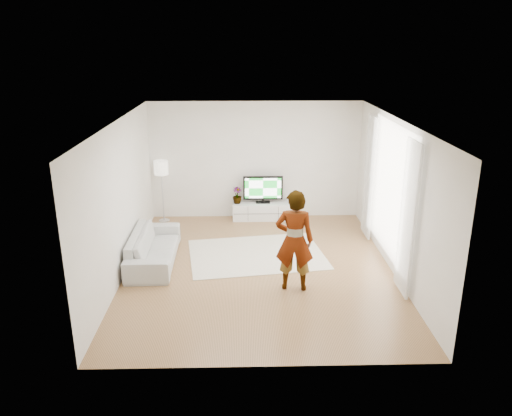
{
  "coord_description": "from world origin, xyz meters",
  "views": [
    {
      "loc": [
        -0.28,
        -8.61,
        4.14
      ],
      "look_at": [
        -0.05,
        0.4,
        1.08
      ],
      "focal_mm": 35.0,
      "sensor_mm": 36.0,
      "label": 1
    }
  ],
  "objects_px": {
    "sofa": "(154,247)",
    "media_console": "(263,211)",
    "television": "(263,188)",
    "floor_lamp": "(161,170)",
    "rug": "(257,254)",
    "player": "(294,240)"
  },
  "relations": [
    {
      "from": "floor_lamp",
      "to": "media_console",
      "type": "bearing_deg",
      "value": 1.56
    },
    {
      "from": "player",
      "to": "television",
      "type": "bearing_deg",
      "value": -76.49
    },
    {
      "from": "player",
      "to": "floor_lamp",
      "type": "relative_size",
      "value": 1.21
    },
    {
      "from": "rug",
      "to": "floor_lamp",
      "type": "distance_m",
      "value": 3.23
    },
    {
      "from": "television",
      "to": "player",
      "type": "relative_size",
      "value": 0.53
    },
    {
      "from": "sofa",
      "to": "television",
      "type": "bearing_deg",
      "value": -43.7
    },
    {
      "from": "player",
      "to": "floor_lamp",
      "type": "distance_m",
      "value": 4.48
    },
    {
      "from": "media_console",
      "to": "television",
      "type": "relative_size",
      "value": 1.54
    },
    {
      "from": "television",
      "to": "media_console",
      "type": "bearing_deg",
      "value": -90.0
    },
    {
      "from": "sofa",
      "to": "rug",
      "type": "bearing_deg",
      "value": -82.97
    },
    {
      "from": "television",
      "to": "floor_lamp",
      "type": "height_order",
      "value": "floor_lamp"
    },
    {
      "from": "media_console",
      "to": "sofa",
      "type": "height_order",
      "value": "sofa"
    },
    {
      "from": "media_console",
      "to": "television",
      "type": "xyz_separation_m",
      "value": [
        0.0,
        0.03,
        0.56
      ]
    },
    {
      "from": "rug",
      "to": "media_console",
      "type": "bearing_deg",
      "value": 84.26
    },
    {
      "from": "television",
      "to": "player",
      "type": "xyz_separation_m",
      "value": [
        0.39,
        -3.6,
        0.14
      ]
    },
    {
      "from": "media_console",
      "to": "rug",
      "type": "xyz_separation_m",
      "value": [
        -0.21,
        -2.11,
        -0.2
      ]
    },
    {
      "from": "media_console",
      "to": "player",
      "type": "distance_m",
      "value": 3.66
    },
    {
      "from": "television",
      "to": "sofa",
      "type": "height_order",
      "value": "television"
    },
    {
      "from": "player",
      "to": "floor_lamp",
      "type": "xyz_separation_m",
      "value": [
        -2.77,
        3.51,
        0.34
      ]
    },
    {
      "from": "sofa",
      "to": "media_console",
      "type": "bearing_deg",
      "value": -44.02
    },
    {
      "from": "media_console",
      "to": "floor_lamp",
      "type": "relative_size",
      "value": 0.99
    },
    {
      "from": "rug",
      "to": "sofa",
      "type": "bearing_deg",
      "value": -171.81
    }
  ]
}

